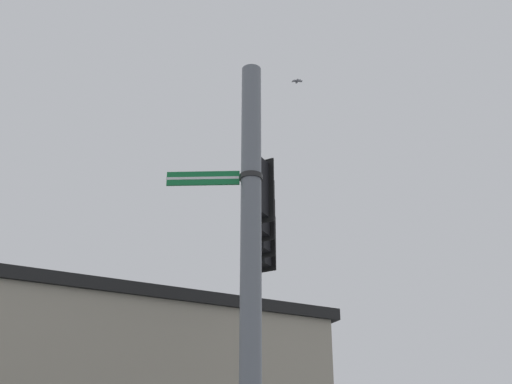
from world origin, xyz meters
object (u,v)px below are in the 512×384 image
Objects in this scene: traffic_light_nearest_pole at (255,188)px; bird_flying at (297,81)px; traffic_light_arm_end at (260,242)px; traffic_light_mid_inner at (257,208)px; street_name_sign at (230,178)px; traffic_light_mid_outer at (259,226)px.

bird_flying is at bearing -76.05° from traffic_light_nearest_pole.
traffic_light_arm_end is (1.28, -2.48, 0.00)m from traffic_light_nearest_pole.
traffic_light_mid_inner reaches higher than street_name_sign.
bird_flying is at bearing -104.03° from traffic_light_arm_end.
traffic_light_nearest_pole is 1.86m from traffic_light_mid_outer.
street_name_sign is 5.30× the size of bird_flying.
bird_flying is (1.50, -5.55, 5.38)m from street_name_sign.
traffic_light_nearest_pole is at bearing 117.42° from traffic_light_mid_inner.
traffic_light_nearest_pole is 1.93m from street_name_sign.
traffic_light_nearest_pole is 1.00× the size of traffic_light_mid_outer.
traffic_light_nearest_pole is 1.01× the size of street_name_sign.
traffic_light_mid_inner is at bearing -69.02° from street_name_sign.
traffic_light_nearest_pole is 1.00× the size of traffic_light_arm_end.
traffic_light_arm_end is at bearing -62.58° from traffic_light_nearest_pole.
traffic_light_nearest_pole is at bearing -72.32° from street_name_sign.
traffic_light_arm_end is 5.36× the size of bird_flying.
traffic_light_mid_inner is 5.62m from bird_flying.
traffic_light_nearest_pole is at bearing 117.42° from traffic_light_mid_outer.
traffic_light_mid_inner is 1.00× the size of traffic_light_arm_end.
street_name_sign is (-0.55, 1.73, -0.66)m from traffic_light_nearest_pole.
traffic_light_mid_inner is 1.00× the size of traffic_light_mid_outer.
street_name_sign is at bearing 113.58° from traffic_light_arm_end.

